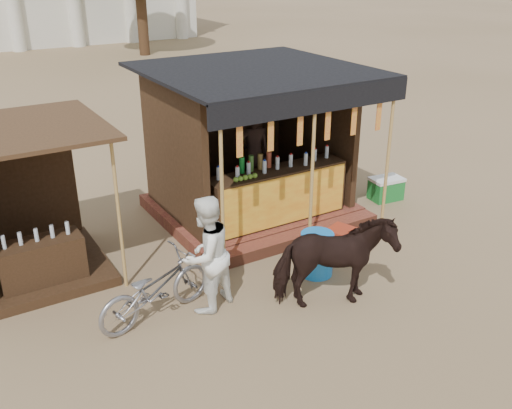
% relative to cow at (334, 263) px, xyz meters
% --- Properties ---
extents(ground, '(120.00, 120.00, 0.00)m').
position_rel_cow_xyz_m(ground, '(-0.37, -0.15, -0.69)').
color(ground, '#846B4C').
rests_on(ground, ground).
extents(main_stall, '(3.60, 3.61, 2.78)m').
position_rel_cow_xyz_m(main_stall, '(0.64, 3.21, 0.34)').
color(main_stall, brown).
rests_on(main_stall, ground).
extents(secondary_stall, '(2.40, 2.40, 2.38)m').
position_rel_cow_xyz_m(secondary_stall, '(-3.54, 3.09, 0.16)').
color(secondary_stall, '#372214').
rests_on(secondary_stall, ground).
extents(cow, '(1.78, 1.24, 1.38)m').
position_rel_cow_xyz_m(cow, '(0.00, 0.00, 0.00)').
color(cow, black).
rests_on(cow, ground).
extents(motorbike, '(1.83, 0.97, 0.91)m').
position_rel_cow_xyz_m(motorbike, '(-2.23, 1.01, -0.23)').
color(motorbike, gray).
rests_on(motorbike, ground).
extents(bystander, '(0.99, 0.89, 1.68)m').
position_rel_cow_xyz_m(bystander, '(-1.52, 0.87, 0.15)').
color(bystander, white).
rests_on(bystander, ground).
extents(blue_barrel, '(0.66, 0.66, 0.69)m').
position_rel_cow_xyz_m(blue_barrel, '(0.34, 0.82, -0.34)').
color(blue_barrel, blue).
rests_on(blue_barrel, ground).
extents(red_crate, '(0.55, 0.53, 0.29)m').
position_rel_cow_xyz_m(red_crate, '(1.29, 1.39, -0.54)').
color(red_crate, '#9B2D19').
rests_on(red_crate, ground).
extents(cooler, '(0.68, 0.51, 0.46)m').
position_rel_cow_xyz_m(cooler, '(3.31, 2.45, -0.46)').
color(cooler, '#19722B').
rests_on(cooler, ground).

